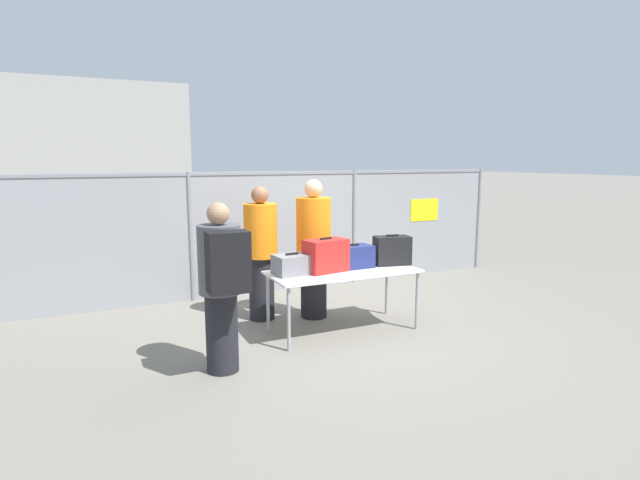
% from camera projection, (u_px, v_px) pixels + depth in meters
% --- Properties ---
extents(ground_plane, '(120.00, 120.00, 0.00)m').
position_uv_depth(ground_plane, '(335.00, 328.00, 6.26)').
color(ground_plane, slate).
extents(fence_section, '(8.29, 0.07, 1.91)m').
position_uv_depth(fence_section, '(280.00, 229.00, 7.92)').
color(fence_section, gray).
rests_on(fence_section, ground_plane).
extents(inspection_table, '(1.83, 0.81, 0.76)m').
position_uv_depth(inspection_table, '(343.00, 275.00, 6.07)').
color(inspection_table, silver).
rests_on(inspection_table, ground_plane).
extents(suitcase_grey, '(0.44, 0.35, 0.26)m').
position_uv_depth(suitcase_grey, '(292.00, 265.00, 5.86)').
color(suitcase_grey, slate).
rests_on(suitcase_grey, inspection_table).
extents(suitcase_red, '(0.55, 0.38, 0.42)m').
position_uv_depth(suitcase_red, '(326.00, 256.00, 5.98)').
color(suitcase_red, red).
rests_on(suitcase_red, inspection_table).
extents(suitcase_navy, '(0.48, 0.30, 0.30)m').
position_uv_depth(suitcase_navy, '(353.00, 257.00, 6.21)').
color(suitcase_navy, navy).
rests_on(suitcase_navy, inspection_table).
extents(suitcase_black, '(0.49, 0.33, 0.39)m').
position_uv_depth(suitcase_black, '(392.00, 250.00, 6.38)').
color(suitcase_black, black).
rests_on(suitcase_black, inspection_table).
extents(traveler_hooded, '(0.42, 0.65, 1.69)m').
position_uv_depth(traveler_hooded, '(222.00, 282.00, 4.81)').
color(traveler_hooded, black).
rests_on(traveler_hooded, ground_plane).
extents(security_worker_near, '(0.46, 0.46, 1.84)m').
position_uv_depth(security_worker_near, '(314.00, 247.00, 6.58)').
color(security_worker_near, black).
rests_on(security_worker_near, ground_plane).
extents(security_worker_far, '(0.44, 0.44, 1.76)m').
position_uv_depth(security_worker_far, '(261.00, 251.00, 6.50)').
color(security_worker_far, black).
rests_on(security_worker_far, ground_plane).
extents(utility_trailer, '(3.53, 2.25, 0.65)m').
position_uv_depth(utility_trailer, '(352.00, 244.00, 10.22)').
color(utility_trailer, white).
rests_on(utility_trailer, ground_plane).
extents(distant_hangar, '(16.81, 8.54, 7.46)m').
position_uv_depth(distant_hangar, '(64.00, 137.00, 36.77)').
color(distant_hangar, '#999993').
rests_on(distant_hangar, ground_plane).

